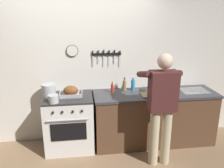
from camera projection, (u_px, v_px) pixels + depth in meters
name	position (u px, v px, depth m)	size (l,w,h in m)	color
wall_back	(81.00, 66.00, 3.93)	(6.00, 0.13, 2.60)	white
counter_block	(154.00, 117.00, 4.00)	(2.03, 0.65, 0.90)	brown
stove	(70.00, 122.00, 3.82)	(0.76, 0.67, 0.90)	white
person_cook	(162.00, 103.00, 3.28)	(0.51, 0.63, 1.66)	#C6B793
roasting_pan	(71.00, 92.00, 3.68)	(0.35, 0.26, 0.17)	#B7B7BC
stock_pot	(49.00, 90.00, 3.71)	(0.22, 0.22, 0.18)	#B7B7BC
saucepan	(53.00, 99.00, 3.42)	(0.15, 0.15, 0.12)	#B7B7BC
cutting_board	(152.00, 95.00, 3.73)	(0.36, 0.24, 0.02)	tan
bottle_hot_sauce	(112.00, 88.00, 3.85)	(0.05, 0.05, 0.18)	red
bottle_vinegar	(124.00, 85.00, 3.94)	(0.06, 0.06, 0.22)	#997F4C
bottle_cooking_oil	(161.00, 84.00, 3.91)	(0.07, 0.07, 0.28)	gold
bottle_dish_soap	(133.00, 85.00, 3.94)	(0.07, 0.07, 0.24)	#338CCC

